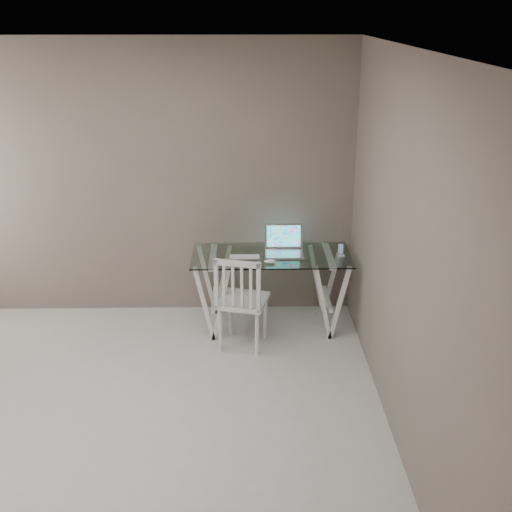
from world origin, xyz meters
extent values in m
plane|color=beige|center=(0.00, 0.00, 0.00)|extent=(4.50, 4.50, 0.00)
cube|color=white|center=(0.00, 0.00, 2.70)|extent=(4.00, 4.50, 0.02)
cube|color=#716259|center=(0.00, 2.25, 1.35)|extent=(4.00, 0.02, 2.70)
cube|color=#716259|center=(2.00, 0.00, 1.35)|extent=(0.02, 4.50, 2.70)
cube|color=silver|center=(1.17, 1.83, 0.74)|extent=(1.50, 0.70, 0.01)
cube|color=white|center=(0.62, 1.83, 0.36)|extent=(0.24, 0.62, 0.72)
cube|color=white|center=(1.72, 1.83, 0.36)|extent=(0.24, 0.62, 0.72)
cube|color=silver|center=(0.91, 1.45, 0.45)|extent=(0.51, 0.51, 0.04)
cylinder|color=silver|center=(0.70, 1.33, 0.21)|extent=(0.04, 0.04, 0.43)
cylinder|color=silver|center=(1.03, 1.24, 0.21)|extent=(0.04, 0.04, 0.43)
cylinder|color=silver|center=(0.78, 1.66, 0.21)|extent=(0.04, 0.04, 0.43)
cylinder|color=silver|center=(1.11, 1.57, 0.21)|extent=(0.04, 0.04, 0.43)
cube|color=silver|center=(0.86, 1.26, 0.68)|extent=(0.41, 0.13, 0.47)
cube|color=#B5B5BA|center=(1.30, 1.83, 0.75)|extent=(0.36, 0.25, 0.02)
cube|color=#19D899|center=(1.30, 1.99, 0.88)|extent=(0.36, 0.08, 0.23)
cube|color=silver|center=(0.92, 1.76, 0.75)|extent=(0.30, 0.13, 0.01)
ellipsoid|color=white|center=(1.15, 1.62, 0.76)|extent=(0.10, 0.06, 0.03)
cube|color=white|center=(1.83, 1.79, 0.75)|extent=(0.07, 0.07, 0.02)
cube|color=black|center=(1.83, 1.80, 0.82)|extent=(0.06, 0.03, 0.11)
camera|label=1|loc=(0.92, -3.81, 2.94)|focal=45.00mm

